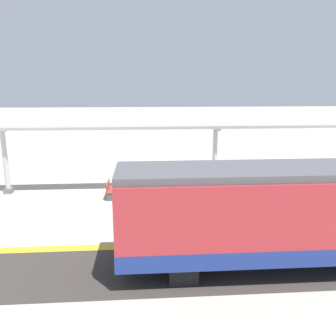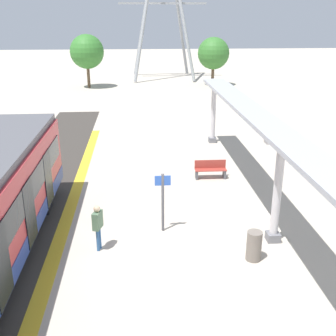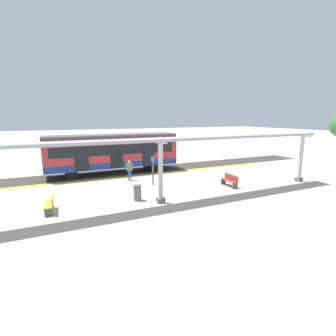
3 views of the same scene
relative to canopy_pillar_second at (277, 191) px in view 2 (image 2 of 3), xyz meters
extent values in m
plane|color=#B4A997|center=(-3.59, -0.11, -1.85)|extent=(176.00, 176.00, 0.00)
cube|color=gold|center=(-7.38, -0.11, -1.85)|extent=(0.49, 30.66, 0.01)
cube|color=black|center=(-7.91, -0.64, 0.40)|extent=(0.03, 10.51, 0.84)
cube|color=black|center=(-7.91, -3.50, -0.16)|extent=(0.04, 1.10, 2.00)
cube|color=black|center=(-7.91, -0.64, -0.16)|extent=(0.04, 1.10, 2.00)
cube|color=black|center=(-7.91, 2.22, -0.16)|extent=(0.04, 1.10, 2.00)
cube|color=black|center=(-9.23, 3.02, -1.53)|extent=(2.21, 0.90, 0.64)
cube|color=slate|center=(0.00, 0.00, -1.70)|extent=(0.44, 0.44, 0.30)
cylinder|color=silver|center=(0.00, 0.00, 0.06)|extent=(0.28, 0.28, 3.24)
cube|color=silver|center=(0.00, 0.00, 1.74)|extent=(1.10, 0.36, 0.12)
cube|color=slate|center=(0.00, 11.93, -1.70)|extent=(0.44, 0.44, 0.30)
cylinder|color=silver|center=(0.00, 11.93, 0.06)|extent=(0.28, 0.28, 3.24)
cube|color=silver|center=(0.00, 11.93, 1.74)|extent=(1.10, 0.36, 0.12)
cube|color=#A8AAB2|center=(0.00, -0.04, 1.88)|extent=(1.20, 24.74, 0.16)
cube|color=#9E382E|center=(-1.15, 5.96, -1.41)|extent=(1.50, 0.45, 0.04)
cube|color=#9E382E|center=(-1.15, 6.15, -1.19)|extent=(1.50, 0.07, 0.40)
cube|color=#4C4C51|center=(-0.48, 5.96, -1.64)|extent=(0.10, 0.40, 0.42)
cube|color=#4C4C51|center=(-1.82, 5.97, -1.64)|extent=(0.10, 0.40, 0.42)
cylinder|color=#70665D|center=(-1.00, -1.11, -1.36)|extent=(0.48, 0.48, 0.99)
cylinder|color=#4C4C51|center=(-3.75, 1.01, -0.75)|extent=(0.10, 0.10, 2.20)
cube|color=#284C9E|center=(-3.75, 1.01, 0.10)|extent=(0.56, 0.04, 0.36)
cylinder|color=#2F598C|center=(-5.92, -0.05, -1.46)|extent=(0.10, 0.10, 0.79)
cylinder|color=#2F598C|center=(-5.97, -0.20, -1.46)|extent=(0.10, 0.10, 0.79)
cube|color=#4D694F|center=(-5.95, -0.12, -0.76)|extent=(0.33, 0.50, 0.60)
sphere|color=tan|center=(-5.95, -0.12, -0.36)|extent=(0.21, 0.21, 0.21)
cube|color=#93969B|center=(-1.26, 39.92, 6.84)|extent=(10.38, 0.30, 0.24)
cylinder|color=brown|center=(3.88, 33.76, -0.80)|extent=(0.32, 0.32, 2.11)
sphere|color=#336E2A|center=(3.88, 33.76, 1.63)|extent=(3.44, 3.44, 3.44)
cylinder|color=brown|center=(-9.68, 33.34, -0.68)|extent=(0.32, 0.32, 2.35)
sphere|color=#32722A|center=(-9.68, 33.34, 1.92)|extent=(3.57, 3.57, 3.57)
camera|label=1|loc=(-19.76, 4.21, 4.13)|focal=37.24mm
camera|label=2|loc=(-4.57, -12.29, 5.47)|focal=44.29mm
camera|label=3|loc=(13.03, -5.63, 3.15)|focal=26.80mm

